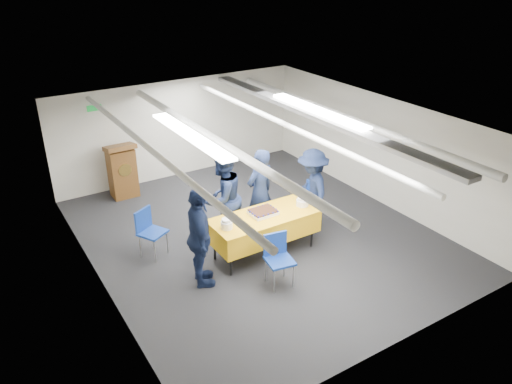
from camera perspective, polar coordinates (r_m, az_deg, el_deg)
ground at (r=9.63m, az=0.29°, el=-4.93°), size 7.00×7.00×0.00m
room_shell at (r=9.21m, az=-0.56°, el=6.07°), size 6.00×7.00×2.30m
serving_table at (r=8.82m, az=0.97°, el=-3.87°), size 1.95×0.82×0.77m
sheet_cake at (r=8.73m, az=0.81°, el=-2.30°), size 0.47×0.36×0.09m
plate_stack_left at (r=8.29m, az=-3.38°, el=-3.67°), size 0.20×0.20×0.18m
plate_stack_right at (r=9.05m, az=5.33°, el=-1.10°), size 0.23×0.23×0.16m
podium at (r=11.28m, az=-15.05°, el=2.43°), size 0.62×0.53×1.25m
chair_near at (r=8.10m, az=2.48°, el=-7.09°), size 0.48×0.48×0.87m
chair_right at (r=9.84m, az=5.94°, el=-0.84°), size 0.45×0.45×0.87m
chair_left at (r=9.02m, az=-12.19°, el=-3.99°), size 0.57×0.57×0.87m
sailor_a at (r=9.35m, az=0.45°, el=-0.01°), size 0.69×0.52×1.70m
sailor_b at (r=9.04m, az=-3.83°, el=-0.69°), size 1.06×0.94×1.80m
sailor_c at (r=7.92m, az=-6.45°, el=-5.23°), size 0.71×1.09×1.72m
sailor_d at (r=9.56m, az=6.42°, el=0.22°), size 0.96×1.21×1.64m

